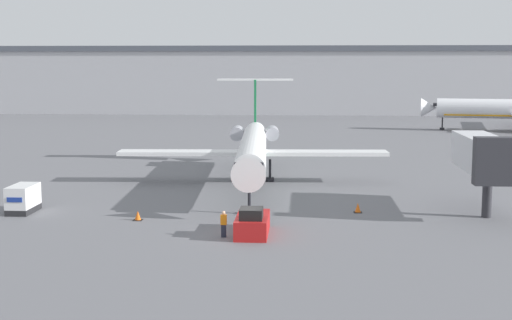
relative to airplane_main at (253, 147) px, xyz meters
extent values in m
plane|color=slate|center=(0.91, -21.18, -3.46)|extent=(600.00, 600.00, 0.00)
cube|color=#B2B2B7|center=(0.91, 98.82, 3.59)|extent=(180.00, 16.00, 14.09)
cube|color=#4C515B|center=(0.91, 98.82, 11.24)|extent=(180.00, 16.80, 1.20)
cylinder|color=white|center=(0.06, -1.14, -0.03)|extent=(4.00, 28.18, 2.52)
cone|color=white|center=(0.85, -16.17, -0.03)|extent=(2.62, 2.15, 2.52)
cube|color=black|center=(0.81, -15.37, 0.41)|extent=(2.18, 0.81, 0.44)
cone|color=white|center=(-0.75, 14.26, -0.03)|extent=(2.41, 2.89, 2.27)
cube|color=#19723F|center=(0.06, -1.14, -0.85)|extent=(3.60, 25.36, 0.20)
cube|color=white|center=(7.00, 0.63, -0.60)|extent=(11.64, 3.14, 0.36)
cube|color=white|center=(-7.02, -0.11, -0.60)|extent=(11.64, 3.14, 0.36)
cylinder|color=#ADADB7|center=(1.35, 10.74, 0.28)|extent=(1.63, 3.28, 1.46)
cylinder|color=#ADADB7|center=(-2.48, 10.53, 0.28)|extent=(1.63, 3.28, 1.46)
cube|color=#19723F|center=(-0.78, 14.82, 3.62)|extent=(0.36, 2.21, 4.79)
cube|color=white|center=(-0.78, 14.82, 6.02)|extent=(8.70, 2.25, 0.20)
cylinder|color=black|center=(0.75, -14.17, -2.37)|extent=(0.24, 0.24, 2.17)
cylinder|color=black|center=(0.75, -14.17, -3.26)|extent=(0.80, 0.80, 0.40)
cylinder|color=black|center=(-1.68, 0.77, -2.37)|extent=(0.24, 0.24, 2.17)
cylinder|color=black|center=(-1.68, 0.77, -3.26)|extent=(0.80, 0.80, 0.40)
cylinder|color=black|center=(1.59, 0.95, -2.37)|extent=(0.24, 0.24, 2.17)
cylinder|color=black|center=(1.59, 0.95, -3.26)|extent=(0.80, 0.80, 0.40)
cube|color=#B21919|center=(1.45, -20.62, -2.82)|extent=(2.12, 4.62, 1.27)
cube|color=black|center=(1.45, -21.63, -1.84)|extent=(1.48, 1.66, 0.70)
cube|color=black|center=(1.45, -18.40, -3.01)|extent=(1.90, 0.30, 0.76)
cube|color=#232326|center=(-16.50, -14.75, -3.23)|extent=(1.66, 3.21, 0.45)
cube|color=silver|center=(-16.50, -14.75, -2.18)|extent=(1.66, 3.21, 1.66)
cube|color=navy|center=(-16.50, -16.37, -2.18)|extent=(1.16, 0.04, 0.36)
cube|color=#232838|center=(-0.37, -21.55, -3.04)|extent=(0.32, 0.20, 0.84)
cube|color=orange|center=(-0.37, -21.55, -2.29)|extent=(0.40, 0.24, 0.66)
sphere|color=tan|center=(-0.37, -21.55, -1.84)|extent=(0.24, 0.24, 0.24)
cube|color=black|center=(-7.15, -16.90, -3.44)|extent=(0.65, 0.65, 0.04)
cone|color=orange|center=(-7.15, -16.90, -3.10)|extent=(0.46, 0.46, 0.64)
cube|color=black|center=(8.97, -13.10, -3.44)|extent=(0.63, 0.63, 0.04)
cone|color=orange|center=(8.97, -13.10, -3.06)|extent=(0.45, 0.45, 0.71)
cylinder|color=white|center=(39.68, 55.14, 0.32)|extent=(24.77, 7.78, 3.29)
cone|color=white|center=(26.30, 57.66, 0.32)|extent=(3.20, 3.72, 3.29)
cube|color=black|center=(27.34, 57.46, 0.90)|extent=(1.21, 2.88, 0.44)
cube|color=orange|center=(39.68, 55.14, -0.75)|extent=(22.29, 7.00, 0.20)
cylinder|color=black|center=(28.58, 57.23, -2.39)|extent=(0.24, 0.24, 2.13)
cylinder|color=black|center=(28.58, 57.23, -3.26)|extent=(0.80, 0.80, 0.40)
cylinder|color=#2D2D33|center=(18.31, -14.17, -1.86)|extent=(0.70, 0.70, 3.20)
cube|color=silver|center=(18.31, -11.54, 1.04)|extent=(2.60, 8.76, 2.60)
cube|color=#2D2D33|center=(18.31, -16.53, 1.04)|extent=(3.20, 1.20, 3.38)
camera|label=1|loc=(4.79, -66.77, 7.76)|focal=50.00mm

